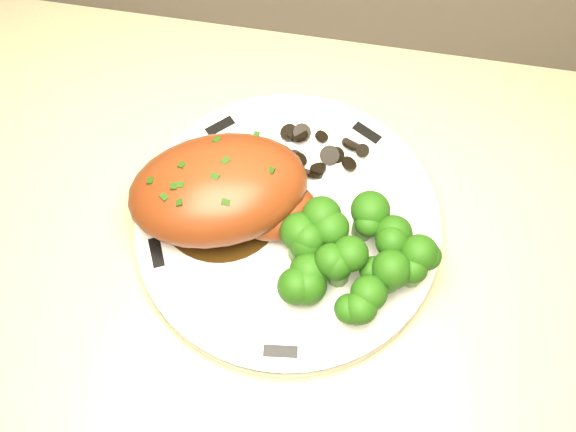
% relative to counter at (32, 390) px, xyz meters
% --- Properties ---
extents(counter, '(2.21, 0.73, 1.08)m').
position_rel_counter_xyz_m(counter, '(0.00, 0.00, 0.00)').
color(counter, brown).
rests_on(counter, ground).
extents(plate, '(0.32, 0.32, 0.02)m').
position_rel_counter_xyz_m(plate, '(0.36, 0.09, 0.48)').
color(plate, white).
rests_on(plate, counter).
extents(rim_accent_0, '(0.03, 0.02, 0.00)m').
position_rel_counter_xyz_m(rim_accent_0, '(0.41, 0.19, 0.49)').
color(rim_accent_0, black).
rests_on(rim_accent_0, plate).
extents(rim_accent_1, '(0.03, 0.03, 0.00)m').
position_rel_counter_xyz_m(rim_accent_1, '(0.28, 0.18, 0.49)').
color(rim_accent_1, black).
rests_on(rim_accent_1, plate).
extents(rim_accent_2, '(0.02, 0.03, 0.00)m').
position_rel_counter_xyz_m(rim_accent_2, '(0.25, 0.05, 0.49)').
color(rim_accent_2, black).
rests_on(rim_accent_2, plate).
extents(rim_accent_3, '(0.03, 0.01, 0.00)m').
position_rel_counter_xyz_m(rim_accent_3, '(0.37, -0.02, 0.49)').
color(rim_accent_3, black).
rests_on(rim_accent_3, plate).
extents(rim_accent_4, '(0.01, 0.03, 0.00)m').
position_rel_counter_xyz_m(rim_accent_4, '(0.47, 0.07, 0.49)').
color(rim_accent_4, black).
rests_on(rim_accent_4, plate).
extents(gravy_pool, '(0.11, 0.11, 0.00)m').
position_rel_counter_xyz_m(gravy_pool, '(0.30, 0.10, 0.49)').
color(gravy_pool, '#311E08').
rests_on(gravy_pool, plate).
extents(chicken_breast, '(0.18, 0.15, 0.06)m').
position_rel_counter_xyz_m(chicken_breast, '(0.30, 0.10, 0.52)').
color(chicken_breast, maroon).
rests_on(chicken_breast, plate).
extents(mushroom_pile, '(0.07, 0.05, 0.02)m').
position_rel_counter_xyz_m(mushroom_pile, '(0.37, 0.15, 0.50)').
color(mushroom_pile, black).
rests_on(mushroom_pile, plate).
extents(broccoli_florets, '(0.12, 0.10, 0.04)m').
position_rel_counter_xyz_m(broccoli_florets, '(0.42, 0.06, 0.52)').
color(broccoli_florets, '#538036').
rests_on(broccoli_florets, plate).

